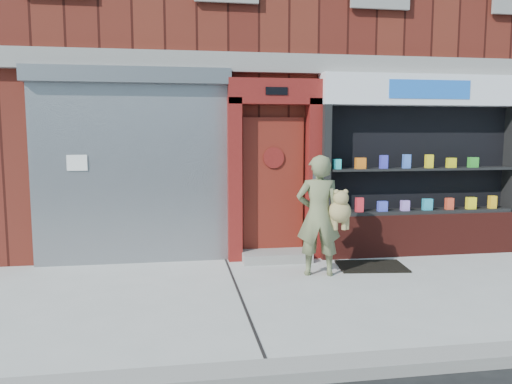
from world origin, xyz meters
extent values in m
plane|color=#9E9E99|center=(0.00, 0.00, 0.00)|extent=(80.00, 80.00, 0.00)
cube|color=gray|center=(0.00, -2.15, 0.06)|extent=(60.00, 0.30, 0.12)
cube|color=#4E1811|center=(0.00, 6.00, 4.00)|extent=(12.00, 8.00, 8.00)
cube|color=gray|center=(0.00, 1.92, 3.15)|extent=(12.00, 0.16, 0.30)
cube|color=gray|center=(-3.00, 1.94, 1.40)|extent=(3.00, 0.10, 2.80)
cube|color=slate|center=(-3.00, 1.88, 2.92)|extent=(3.10, 0.30, 0.24)
cube|color=white|center=(-3.80, 1.88, 1.60)|extent=(0.30, 0.01, 0.24)
cube|color=#5F1210|center=(-1.40, 1.86, 1.30)|extent=(0.22, 0.28, 2.60)
cube|color=#5F1210|center=(-0.10, 1.86, 1.30)|extent=(0.22, 0.28, 2.60)
cube|color=#5F1210|center=(-0.75, 1.86, 2.70)|extent=(1.50, 0.28, 0.40)
cube|color=black|center=(-0.75, 1.71, 2.70)|extent=(0.35, 0.01, 0.12)
cube|color=maroon|center=(-0.75, 1.97, 1.20)|extent=(1.00, 0.06, 2.20)
cylinder|color=black|center=(-0.75, 1.93, 1.65)|extent=(0.28, 0.02, 0.28)
cylinder|color=#5F1210|center=(-0.75, 1.92, 1.65)|extent=(0.34, 0.02, 0.34)
cube|color=gray|center=(-0.75, 1.70, 0.07)|extent=(1.10, 0.55, 0.15)
cube|color=slate|center=(-0.10, 1.71, 1.40)|extent=(0.10, 0.02, 0.18)
cube|color=#501812|center=(1.75, 1.80, 0.35)|extent=(3.50, 0.40, 0.70)
cube|color=black|center=(0.06, 1.80, 1.60)|extent=(0.12, 0.40, 1.80)
cube|color=black|center=(3.44, 1.80, 1.60)|extent=(0.12, 0.40, 1.80)
cube|color=black|center=(1.75, 1.99, 1.60)|extent=(3.30, 0.03, 1.80)
cube|color=black|center=(1.75, 1.80, 0.73)|extent=(3.20, 0.36, 0.06)
cube|color=black|center=(1.75, 1.80, 1.45)|extent=(3.20, 0.36, 0.04)
cube|color=white|center=(1.75, 1.80, 2.75)|extent=(3.50, 0.40, 0.50)
cube|color=blue|center=(1.75, 1.59, 2.75)|extent=(1.40, 0.01, 0.30)
cube|color=#27B3C7|center=(0.25, 1.72, 0.85)|extent=(0.15, 0.09, 0.17)
cube|color=red|center=(0.65, 1.72, 0.88)|extent=(0.12, 0.09, 0.23)
cube|color=#4150DF|center=(1.05, 1.72, 0.84)|extent=(0.15, 0.09, 0.17)
cube|color=#A97FE5|center=(1.45, 1.72, 0.84)|extent=(0.13, 0.09, 0.17)
cube|color=#259EBC|center=(1.85, 1.72, 0.86)|extent=(0.16, 0.09, 0.19)
cube|color=#DF4527|center=(2.25, 1.72, 0.86)|extent=(0.12, 0.09, 0.20)
cube|color=yellow|center=(2.65, 1.72, 0.86)|extent=(0.16, 0.09, 0.20)
cube|color=yellow|center=(3.05, 1.72, 0.87)|extent=(0.12, 0.09, 0.22)
cube|color=#28C9C9|center=(0.25, 1.72, 1.55)|extent=(0.13, 0.09, 0.16)
cube|color=orange|center=(0.65, 1.72, 1.56)|extent=(0.17, 0.09, 0.18)
cube|color=#3D3ED2|center=(1.05, 1.72, 1.58)|extent=(0.12, 0.09, 0.22)
cube|color=#4171DF|center=(1.45, 1.72, 1.58)|extent=(0.11, 0.09, 0.23)
cube|color=yellow|center=(1.85, 1.72, 1.58)|extent=(0.12, 0.09, 0.22)
cube|color=yellow|center=(2.25, 1.72, 1.55)|extent=(0.15, 0.09, 0.16)
cube|color=green|center=(2.65, 1.72, 1.56)|extent=(0.16, 0.09, 0.17)
imported|color=#676E48|center=(-0.31, 0.82, 0.87)|extent=(0.70, 0.53, 1.74)
sphere|color=olive|center=(-0.01, 0.78, 0.93)|extent=(0.33, 0.33, 0.33)
sphere|color=olive|center=(-0.01, 0.72, 1.13)|extent=(0.22, 0.22, 0.22)
sphere|color=olive|center=(-0.08, 0.72, 1.22)|extent=(0.08, 0.08, 0.08)
sphere|color=olive|center=(0.06, 0.72, 1.22)|extent=(0.08, 0.08, 0.08)
cylinder|color=olive|center=(-0.12, 0.78, 0.76)|extent=(0.08, 0.08, 0.20)
cylinder|color=olive|center=(0.10, 0.78, 0.76)|extent=(0.08, 0.08, 0.20)
cylinder|color=olive|center=(-0.08, 0.76, 0.76)|extent=(0.08, 0.08, 0.20)
cylinder|color=olive|center=(0.06, 0.76, 0.76)|extent=(0.08, 0.08, 0.20)
cube|color=black|center=(0.62, 1.08, 0.01)|extent=(1.09, 0.83, 0.03)
camera|label=1|loc=(-2.33, -6.02, 2.04)|focal=35.00mm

